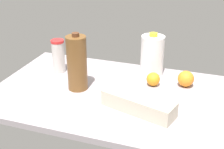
# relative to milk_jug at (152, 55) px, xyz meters

# --- Properties ---
(countertop) EXTENTS (1.20, 0.76, 0.03)m
(countertop) POSITION_rel_milk_jug_xyz_m (0.14, 0.29, -0.13)
(countertop) COLOR #A3999E
(countertop) RESTS_ON ground
(milk_jug) EXTENTS (0.13, 0.13, 0.24)m
(milk_jug) POSITION_rel_milk_jug_xyz_m (0.00, 0.00, 0.00)
(milk_jug) COLOR white
(milk_jug) RESTS_ON countertop
(chocolate_milk_jug) EXTENTS (0.10, 0.10, 0.30)m
(chocolate_milk_jug) POSITION_rel_milk_jug_xyz_m (0.32, 0.30, 0.03)
(chocolate_milk_jug) COLOR brown
(chocolate_milk_jug) RESTS_ON countertop
(egg_carton) EXTENTS (0.35, 0.19, 0.07)m
(egg_carton) POSITION_rel_milk_jug_xyz_m (-0.03, 0.41, -0.07)
(egg_carton) COLOR beige
(egg_carton) RESTS_ON countertop
(tumbler_cup) EXTENTS (0.07, 0.07, 0.19)m
(tumbler_cup) POSITION_rel_milk_jug_xyz_m (0.51, 0.14, -0.02)
(tumbler_cup) COLOR beige
(tumbler_cup) RESTS_ON countertop
(orange_far_back) EXTENTS (0.07, 0.07, 0.07)m
(orange_far_back) POSITION_rel_milk_jug_xyz_m (-0.04, 0.14, -0.08)
(orange_far_back) COLOR orange
(orange_far_back) RESTS_ON countertop
(orange_beside_bowl) EXTENTS (0.08, 0.08, 0.08)m
(orange_beside_bowl) POSITION_rel_milk_jug_xyz_m (-0.20, 0.09, -0.07)
(orange_beside_bowl) COLOR orange
(orange_beside_bowl) RESTS_ON countertop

